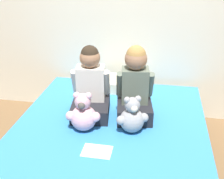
% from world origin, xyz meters
% --- Properties ---
extents(ground_plane, '(14.00, 14.00, 0.00)m').
position_xyz_m(ground_plane, '(0.00, 0.00, 0.00)').
color(ground_plane, brown).
extents(wall_behind_bed, '(8.00, 0.06, 2.50)m').
position_xyz_m(wall_behind_bed, '(0.00, 1.12, 1.25)').
color(wall_behind_bed, silver).
rests_on(wall_behind_bed, ground_plane).
extents(bed, '(1.58, 2.02, 0.41)m').
position_xyz_m(bed, '(0.00, 0.00, 0.21)').
color(bed, brown).
rests_on(bed, ground_plane).
extents(child_on_left, '(0.36, 0.42, 0.61)m').
position_xyz_m(child_on_left, '(-0.20, 0.30, 0.65)').
color(child_on_left, black).
rests_on(child_on_left, bed).
extents(child_on_right, '(0.33, 0.34, 0.63)m').
position_xyz_m(child_on_right, '(0.18, 0.30, 0.69)').
color(child_on_right, black).
rests_on(child_on_right, bed).
extents(teddy_bear_held_by_left_child, '(0.27, 0.21, 0.33)m').
position_xyz_m(teddy_bear_held_by_left_child, '(-0.19, 0.03, 0.55)').
color(teddy_bear_held_by_left_child, '#DBA3B2').
rests_on(teddy_bear_held_by_left_child, bed).
extents(teddy_bear_held_by_right_child, '(0.24, 0.19, 0.31)m').
position_xyz_m(teddy_bear_held_by_right_child, '(0.18, 0.07, 0.54)').
color(teddy_bear_held_by_right_child, '#939399').
rests_on(teddy_bear_held_by_right_child, bed).
extents(pillow_at_headboard, '(0.51, 0.31, 0.11)m').
position_xyz_m(pillow_at_headboard, '(0.00, 0.82, 0.47)').
color(pillow_at_headboard, beige).
rests_on(pillow_at_headboard, bed).
extents(sign_card, '(0.21, 0.15, 0.00)m').
position_xyz_m(sign_card, '(-0.03, -0.23, 0.42)').
color(sign_card, white).
rests_on(sign_card, bed).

